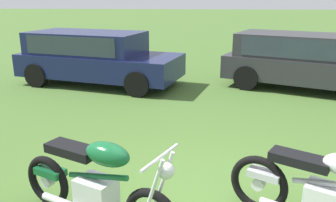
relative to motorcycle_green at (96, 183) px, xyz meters
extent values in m
torus|color=black|center=(-0.67, 0.32, -0.18)|extent=(0.60, 0.34, 0.62)
cylinder|color=silver|center=(-0.67, 0.32, -0.18)|extent=(0.17, 0.15, 0.14)
cylinder|color=silver|center=(0.72, -0.23, 0.15)|extent=(0.26, 0.15, 0.74)
cylinder|color=silver|center=(0.64, -0.39, 0.15)|extent=(0.26, 0.15, 0.74)
cube|color=silver|center=(0.00, 0.01, -0.11)|extent=(0.49, 0.44, 0.32)
cylinder|color=#14592D|center=(0.02, -0.01, 0.09)|extent=(0.74, 0.38, 0.22)
ellipsoid|color=#14592D|center=(0.16, -0.07, 0.37)|extent=(0.58, 0.45, 0.24)
cube|color=black|center=(-0.28, 0.13, 0.31)|extent=(0.65, 0.47, 0.10)
cube|color=#14592D|center=(-0.62, 0.29, -0.04)|extent=(0.40, 0.31, 0.08)
cylinder|color=silver|center=(0.72, -0.33, 0.49)|extent=(0.30, 0.59, 0.03)
sphere|color=silver|center=(0.77, -0.35, 0.37)|extent=(0.21, 0.21, 0.16)
torus|color=black|center=(1.76, 0.41, -0.16)|extent=(0.63, 0.42, 0.67)
cylinder|color=silver|center=(1.76, 0.41, -0.16)|extent=(0.17, 0.16, 0.14)
cube|color=silver|center=(2.37, 0.05, -0.11)|extent=(0.50, 0.46, 0.32)
cylinder|color=#B7BABF|center=(2.40, 0.04, 0.09)|extent=(0.68, 0.43, 0.22)
cube|color=black|center=(2.11, 0.20, 0.26)|extent=(0.64, 0.51, 0.10)
cube|color=#B7BABF|center=(1.81, 0.38, -0.02)|extent=(0.40, 0.34, 0.08)
cube|color=#161E4C|center=(-1.62, 6.18, 0.06)|extent=(4.67, 2.83, 0.60)
cube|color=#161E4C|center=(-2.01, 6.28, 0.64)|extent=(3.36, 2.33, 0.60)
cube|color=#2D3842|center=(-2.01, 6.28, 0.66)|extent=(2.92, 2.25, 0.48)
cylinder|color=black|center=(0.02, 6.62, -0.17)|extent=(0.67, 0.37, 0.64)
cylinder|color=black|center=(-0.39, 5.00, -0.17)|extent=(0.67, 0.37, 0.64)
cylinder|color=black|center=(-2.84, 7.36, -0.17)|extent=(0.67, 0.37, 0.64)
cylinder|color=black|center=(-3.26, 5.74, -0.17)|extent=(0.67, 0.37, 0.64)
cube|color=#2D2D33|center=(4.06, 6.02, 0.06)|extent=(4.81, 3.39, 0.60)
cube|color=#2D2D33|center=(3.70, 6.18, 0.64)|extent=(3.51, 2.69, 0.60)
cube|color=#2D3842|center=(3.70, 6.18, 0.66)|extent=(3.09, 2.54, 0.48)
cylinder|color=black|center=(2.97, 7.38, -0.17)|extent=(0.67, 0.46, 0.64)
cylinder|color=black|center=(2.32, 5.89, -0.17)|extent=(0.67, 0.46, 0.64)
camera|label=1|loc=(1.03, -3.22, 1.90)|focal=37.77mm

